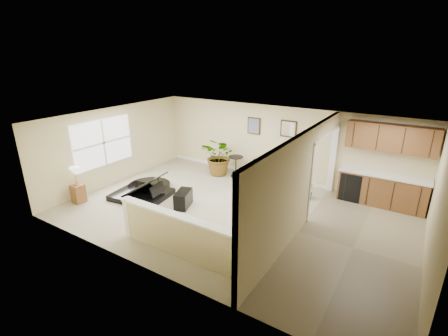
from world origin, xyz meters
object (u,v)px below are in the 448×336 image
Objects in this scene: piano at (143,176)px; small_plant at (307,192)px; accent_table at (236,164)px; palm_plant at (220,157)px; piano_bench at (183,199)px; lamp_stand at (77,188)px; loveseat at (269,173)px.

small_plant is at bearing 21.78° from piano.
small_plant is at bearing -9.16° from accent_table.
accent_table is 1.46× the size of small_plant.
piano is 2.76× the size of accent_table.
piano is 2.90m from palm_plant.
piano is 2.93× the size of piano_bench.
piano reaches higher than lamp_stand.
accent_table reaches higher than small_plant.
piano is at bearing 47.74° from lamp_stand.
piano_bench is 3.68m from small_plant.
palm_plant reaches higher than lamp_stand.
piano is 1.48× the size of palm_plant.
lamp_stand is at bearing -119.02° from palm_plant.
palm_plant is (-1.74, -0.30, 0.36)m from loveseat.
lamp_stand is at bearing -134.83° from loveseat.
accent_table is at bearing -175.17° from loveseat.
accent_table reaches higher than piano_bench.
piano_bench is 1.38× the size of small_plant.
piano_bench is at bearing 27.08° from lamp_stand.
lamp_stand reaches higher than accent_table.
loveseat is 1.98× the size of accent_table.
piano is 1.56m from piano_bench.
piano is 4.10m from loveseat.
lamp_stand is (-5.55, -3.79, 0.25)m from small_plant.
piano_bench is 2.84m from accent_table.
small_plant is (2.80, 2.39, -0.02)m from piano_bench.
piano_bench is 3.10m from lamp_stand.
piano is at bearing -134.91° from loveseat.
loveseat is at bearing 67.12° from piano_bench.
loveseat is at bearing 9.67° from palm_plant.
accent_table is 0.61m from palm_plant.
loveseat is 2.89× the size of small_plant.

